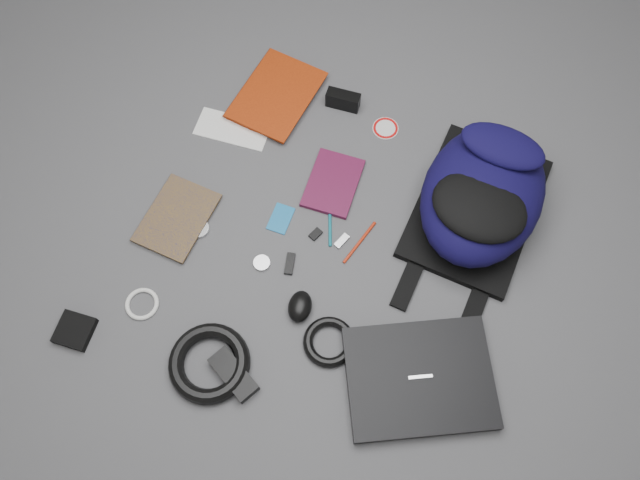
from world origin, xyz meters
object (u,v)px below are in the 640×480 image
at_px(backpack, 483,193).
at_px(comic_book, 151,207).
at_px(laptop, 419,378).
at_px(mouse, 300,306).
at_px(power_brick, 234,374).
at_px(pouch, 75,331).
at_px(dvd_case, 333,183).
at_px(compact_camera, 343,100).
at_px(textbook_red, 246,82).

xyz_separation_m(backpack, comic_book, (-0.84, -0.37, -0.09)).
xyz_separation_m(backpack, laptop, (0.02, -0.51, -0.09)).
bearing_deg(mouse, power_brick, -121.62).
bearing_deg(pouch, dvd_case, 56.98).
bearing_deg(mouse, comic_book, 156.57).
bearing_deg(comic_book, compact_camera, 57.19).
height_order(backpack, pouch, backpack).
relative_size(mouse, power_brick, 0.63).
distance_m(compact_camera, pouch, 1.00).
relative_size(backpack, textbook_red, 1.74).
bearing_deg(comic_book, power_brick, -36.64).
bearing_deg(laptop, dvd_case, 105.52).
distance_m(backpack, mouse, 0.58).
xyz_separation_m(dvd_case, pouch, (-0.44, -0.68, 0.00)).
height_order(textbook_red, compact_camera, compact_camera).
relative_size(textbook_red, comic_book, 1.24).
height_order(laptop, dvd_case, laptop).
distance_m(textbook_red, power_brick, 0.90).
xyz_separation_m(laptop, comic_book, (-0.86, 0.14, -0.01)).
height_order(laptop, textbook_red, laptop).
bearing_deg(mouse, laptop, -20.05).
relative_size(backpack, dvd_case, 2.54).
height_order(comic_book, compact_camera, compact_camera).
height_order(comic_book, power_brick, power_brick).
xyz_separation_m(comic_book, power_brick, (0.43, -0.33, 0.01)).
bearing_deg(textbook_red, comic_book, -92.67).
xyz_separation_m(textbook_red, compact_camera, (0.30, 0.05, 0.01)).
height_order(backpack, laptop, backpack).
bearing_deg(backpack, dvd_case, -166.98).
bearing_deg(comic_book, textbook_red, 84.15).
height_order(backpack, dvd_case, backpack).
relative_size(laptop, power_brick, 2.63).
height_order(textbook_red, pouch, textbook_red).
bearing_deg(pouch, comic_book, 90.06).
height_order(laptop, compact_camera, compact_camera).
distance_m(compact_camera, power_brick, 0.87).
height_order(backpack, textbook_red, backpack).
bearing_deg(dvd_case, compact_camera, 101.23).
distance_m(backpack, power_brick, 0.81).
relative_size(backpack, power_brick, 3.58).
distance_m(comic_book, dvd_case, 0.52).
distance_m(laptop, mouse, 0.36).
bearing_deg(laptop, power_brick, 173.59).
height_order(dvd_case, power_brick, power_brick).
height_order(compact_camera, mouse, compact_camera).
bearing_deg(power_brick, textbook_red, 139.59).
xyz_separation_m(backpack, dvd_case, (-0.40, -0.09, -0.10)).
bearing_deg(comic_book, backpack, 24.26).
distance_m(backpack, pouch, 1.14).
bearing_deg(textbook_red, mouse, -48.57).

